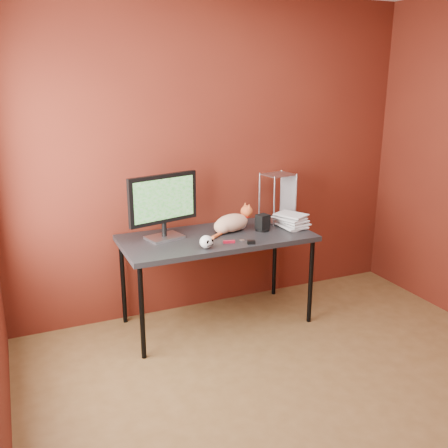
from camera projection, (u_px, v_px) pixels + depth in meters
name	position (u px, v px, depth m)	size (l,w,h in m)	color
room	(345.00, 179.00, 2.59)	(3.52, 3.52, 2.61)	brown
desk	(217.00, 242.00, 3.94)	(1.50, 0.70, 0.75)	black
monitor	(163.00, 203.00, 3.78)	(0.57, 0.25, 0.50)	#ACABB0
cat	(232.00, 223.00, 4.02)	(0.43, 0.26, 0.21)	#C16028
skull_mug	(206.00, 242.00, 3.63)	(0.10, 0.11, 0.10)	silver
speaker	(263.00, 223.00, 4.04)	(0.12, 0.12, 0.13)	black
book_stack	(285.00, 154.00, 3.94)	(0.27, 0.30, 1.23)	beige
wire_rack	(278.00, 197.00, 4.28)	(0.27, 0.24, 0.42)	#ACABB0
pocket_knife	(229.00, 242.00, 3.76)	(0.09, 0.02, 0.02)	#A40C21
black_gadget	(251.00, 242.00, 3.73)	(0.06, 0.03, 0.03)	black
washer	(242.00, 240.00, 3.82)	(0.04, 0.04, 0.00)	#ACABB0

